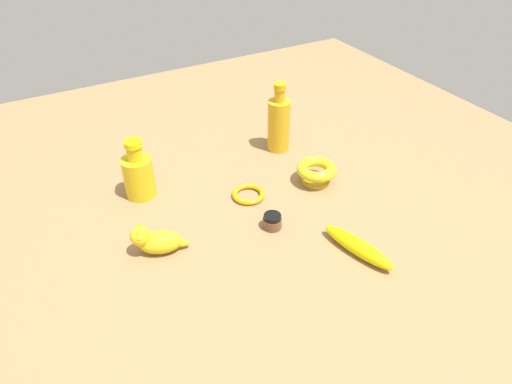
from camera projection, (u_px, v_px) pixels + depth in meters
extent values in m
plane|color=#936D47|center=(256.00, 209.00, 1.22)|extent=(2.00, 2.00, 0.00)
torus|color=#C1900F|center=(248.00, 194.00, 1.26)|extent=(0.09, 0.09, 0.01)
ellipsoid|color=yellow|center=(358.00, 247.00, 1.08)|extent=(0.08, 0.20, 0.04)
ellipsoid|color=yellow|center=(161.00, 242.00, 1.08)|extent=(0.11, 0.09, 0.06)
sphere|color=yellow|center=(140.00, 236.00, 1.06)|extent=(0.05, 0.05, 0.05)
cone|color=yellow|center=(139.00, 233.00, 1.04)|extent=(0.02, 0.02, 0.02)
cone|color=yellow|center=(139.00, 226.00, 1.06)|extent=(0.02, 0.02, 0.02)
ellipsoid|color=yellow|center=(181.00, 243.00, 1.09)|extent=(0.05, 0.03, 0.02)
cylinder|color=gold|center=(316.00, 181.00, 1.32)|extent=(0.08, 0.08, 0.01)
torus|color=gold|center=(317.00, 169.00, 1.30)|extent=(0.11, 0.11, 0.03)
cylinder|color=gold|center=(279.00, 126.00, 1.42)|extent=(0.07, 0.07, 0.16)
cylinder|color=gold|center=(280.00, 95.00, 1.36)|extent=(0.03, 0.03, 0.04)
cylinder|color=gold|center=(280.00, 86.00, 1.35)|extent=(0.04, 0.04, 0.02)
cylinder|color=brown|center=(273.00, 222.00, 1.16)|extent=(0.05, 0.05, 0.03)
cylinder|color=gold|center=(274.00, 219.00, 1.15)|extent=(0.04, 0.04, 0.00)
cylinder|color=black|center=(274.00, 216.00, 1.15)|extent=(0.04, 0.04, 0.01)
cylinder|color=gold|center=(139.00, 177.00, 1.24)|extent=(0.08, 0.08, 0.11)
cylinder|color=gold|center=(135.00, 153.00, 1.20)|extent=(0.04, 0.04, 0.04)
cylinder|color=yellow|center=(133.00, 143.00, 1.18)|extent=(0.05, 0.05, 0.02)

